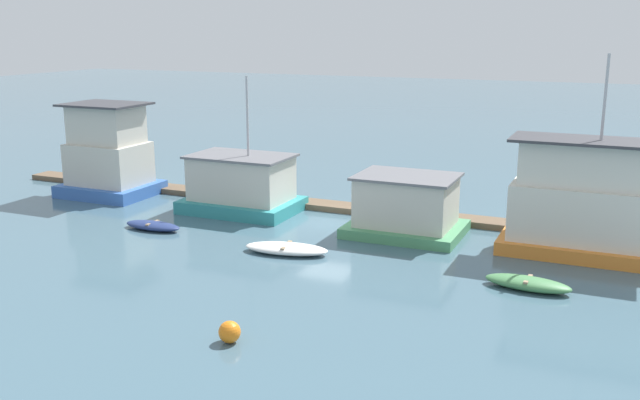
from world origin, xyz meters
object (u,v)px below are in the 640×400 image
(houseboat_teal, at_px, (242,185))
(dinghy_green, at_px, (528,283))
(buoy_orange, at_px, (230,332))
(dinghy_white, at_px, (286,249))
(dinghy_navy, at_px, (153,226))
(houseboat_blue, at_px, (109,155))
(houseboat_green, at_px, (406,207))
(houseboat_orange, at_px, (593,205))

(houseboat_teal, height_order, dinghy_green, houseboat_teal)
(dinghy_green, height_order, buoy_orange, buoy_orange)
(houseboat_teal, distance_m, dinghy_white, 7.71)
(dinghy_navy, bearing_deg, houseboat_teal, 65.71)
(buoy_orange, bearing_deg, houseboat_blue, 138.84)
(houseboat_green, height_order, buoy_orange, houseboat_green)
(houseboat_teal, height_order, dinghy_navy, houseboat_teal)
(houseboat_green, distance_m, buoy_orange, 13.59)
(dinghy_white, bearing_deg, dinghy_navy, 174.57)
(houseboat_blue, bearing_deg, houseboat_orange, -1.87)
(dinghy_green, bearing_deg, buoy_orange, -132.85)
(houseboat_teal, relative_size, houseboat_orange, 0.84)
(houseboat_orange, height_order, dinghy_white, houseboat_orange)
(dinghy_white, height_order, buoy_orange, buoy_orange)
(houseboat_teal, bearing_deg, houseboat_blue, 178.47)
(dinghy_white, relative_size, dinghy_green, 1.18)
(houseboat_orange, bearing_deg, dinghy_navy, -167.84)
(houseboat_green, bearing_deg, houseboat_blue, 177.27)
(houseboat_green, height_order, dinghy_white, houseboat_green)
(houseboat_green, height_order, houseboat_orange, houseboat_orange)
(houseboat_green, xyz_separation_m, dinghy_navy, (-11.25, -4.15, -1.10))
(dinghy_green, bearing_deg, houseboat_blue, 166.03)
(houseboat_blue, bearing_deg, dinghy_white, -22.09)
(houseboat_teal, height_order, houseboat_orange, houseboat_orange)
(houseboat_blue, distance_m, houseboat_teal, 8.82)
(houseboat_orange, bearing_deg, houseboat_teal, 177.95)
(houseboat_green, height_order, dinghy_navy, houseboat_green)
(dinghy_white, xyz_separation_m, dinghy_green, (10.05, -0.29, 0.03))
(houseboat_orange, xyz_separation_m, dinghy_navy, (-19.29, -4.16, -2.00))
(houseboat_teal, distance_m, dinghy_navy, 5.36)
(houseboat_green, relative_size, houseboat_orange, 0.62)
(houseboat_green, distance_m, dinghy_green, 8.17)
(houseboat_blue, bearing_deg, houseboat_teal, -1.53)
(houseboat_orange, relative_size, buoy_orange, 12.19)
(dinghy_white, bearing_deg, dinghy_green, -1.66)
(houseboat_teal, relative_size, buoy_orange, 10.21)
(dinghy_navy, bearing_deg, houseboat_orange, 12.16)
(dinghy_navy, xyz_separation_m, dinghy_green, (17.50, -1.00, 0.04))
(houseboat_orange, height_order, buoy_orange, houseboat_orange)
(houseboat_orange, xyz_separation_m, dinghy_white, (-11.84, -4.86, -1.98))
(houseboat_blue, bearing_deg, buoy_orange, -41.16)
(houseboat_teal, bearing_deg, dinghy_green, -20.60)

